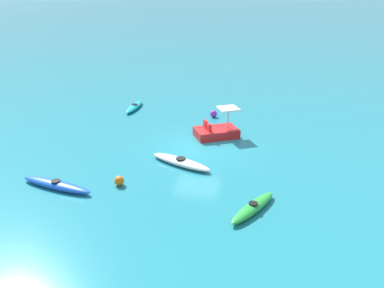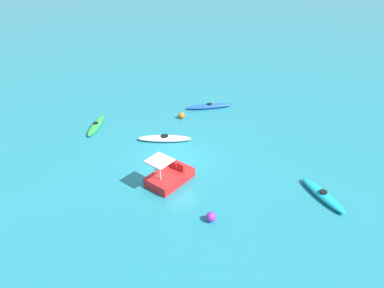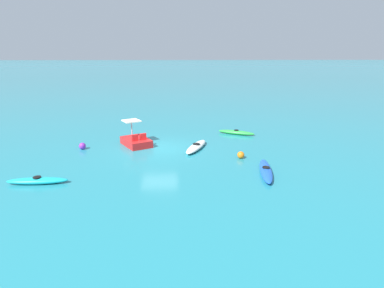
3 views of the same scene
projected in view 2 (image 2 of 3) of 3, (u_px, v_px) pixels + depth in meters
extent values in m
plane|color=teal|center=(173.00, 162.00, 19.40)|extent=(600.00, 600.00, 0.00)
ellipsoid|color=blue|center=(209.00, 106.00, 25.71)|extent=(1.27, 3.62, 0.32)
cylinder|color=black|center=(209.00, 104.00, 25.61)|extent=(0.46, 0.46, 0.05)
ellipsoid|color=green|center=(96.00, 125.00, 22.98)|extent=(2.88, 1.82, 0.32)
cylinder|color=black|center=(96.00, 123.00, 22.89)|extent=(0.48, 0.48, 0.05)
ellipsoid|color=white|center=(165.00, 138.00, 21.44)|extent=(1.99, 3.40, 0.32)
cylinder|color=black|center=(164.00, 136.00, 21.35)|extent=(0.62, 0.62, 0.05)
ellipsoid|color=#19B7C6|center=(323.00, 195.00, 16.63)|extent=(2.98, 0.64, 0.32)
cylinder|color=black|center=(323.00, 192.00, 16.53)|extent=(0.39, 0.39, 0.05)
cube|color=red|center=(170.00, 177.00, 17.74)|extent=(2.48, 2.83, 0.50)
cube|color=red|center=(181.00, 167.00, 17.71)|extent=(0.46, 0.36, 0.44)
cube|color=red|center=(172.00, 163.00, 18.03)|extent=(0.46, 0.36, 0.44)
cylinder|color=#B2B2B7|center=(160.00, 171.00, 16.86)|extent=(0.08, 0.08, 1.10)
cube|color=silver|center=(159.00, 161.00, 16.56)|extent=(1.50, 1.50, 0.08)
sphere|color=orange|center=(182.00, 115.00, 24.18)|extent=(0.44, 0.44, 0.44)
sphere|color=purple|center=(211.00, 217.00, 15.19)|extent=(0.46, 0.46, 0.46)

